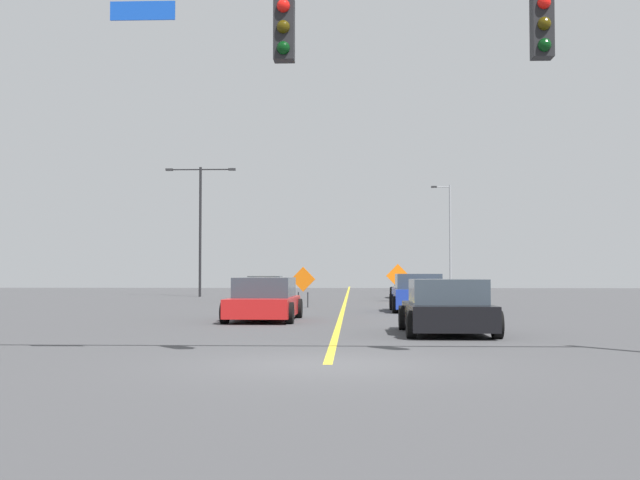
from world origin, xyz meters
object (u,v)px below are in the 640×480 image
at_px(construction_sign_right_lane, 303,282).
at_px(car_orange_mid, 265,289).
at_px(car_red_far, 264,300).
at_px(street_lamp_mid_right, 200,219).
at_px(street_lamp_mid_left, 449,233).
at_px(traffic_signal_assembly, 536,58).
at_px(car_white_approaching, 410,288).
at_px(car_blue_passing, 418,294).
at_px(car_black_distant, 447,309).
at_px(construction_sign_right_shoulder, 398,278).

height_order(construction_sign_right_lane, car_orange_mid, construction_sign_right_lane).
distance_m(construction_sign_right_lane, car_red_far, 9.75).
bearing_deg(car_orange_mid, street_lamp_mid_right, 121.02).
bearing_deg(construction_sign_right_lane, street_lamp_mid_left, 71.84).
xyz_separation_m(traffic_signal_assembly, car_white_approaching, (0.33, 35.22, -4.41)).
xyz_separation_m(street_lamp_mid_left, car_blue_passing, (-5.07, -33.26, -3.92)).
bearing_deg(street_lamp_mid_right, car_orange_mid, -58.98).
height_order(traffic_signal_assembly, car_black_distant, traffic_signal_assembly).
xyz_separation_m(traffic_signal_assembly, street_lamp_mid_right, (-12.57, 37.46, -0.16)).
xyz_separation_m(car_white_approaching, car_red_far, (-6.14, -22.89, 0.02)).
height_order(construction_sign_right_shoulder, car_orange_mid, construction_sign_right_shoulder).
height_order(traffic_signal_assembly, car_red_far, traffic_signal_assembly).
distance_m(construction_sign_right_lane, car_orange_mid, 7.57).
xyz_separation_m(construction_sign_right_lane, car_red_far, (-0.63, -9.72, -0.46)).
bearing_deg(car_white_approaching, construction_sign_right_lane, -112.68).
relative_size(traffic_signal_assembly, street_lamp_mid_left, 1.52).
relative_size(street_lamp_mid_right, construction_sign_right_lane, 4.62).
relative_size(car_blue_passing, car_white_approaching, 0.95).
xyz_separation_m(construction_sign_right_lane, car_blue_passing, (4.66, -3.59, -0.42)).
bearing_deg(construction_sign_right_lane, car_blue_passing, -37.61).
height_order(car_blue_passing, car_orange_mid, car_blue_passing).
bearing_deg(car_white_approaching, car_black_distant, -92.10).
height_order(traffic_signal_assembly, construction_sign_right_shoulder, traffic_signal_assembly).
bearing_deg(street_lamp_mid_right, car_blue_passing, -57.62).
height_order(street_lamp_mid_right, car_orange_mid, street_lamp_mid_right).
xyz_separation_m(street_lamp_mid_right, construction_sign_right_shoulder, (11.89, -7.82, -3.64)).
distance_m(construction_sign_right_lane, car_blue_passing, 5.90).
bearing_deg(car_white_approaching, traffic_signal_assembly, -90.53).
bearing_deg(car_white_approaching, car_orange_mid, -142.83).
distance_m(street_lamp_mid_right, car_blue_passing, 22.89).
xyz_separation_m(street_lamp_mid_left, construction_sign_right_shoulder, (-5.23, -22.08, -3.37)).
relative_size(car_white_approaching, car_orange_mid, 1.07).
bearing_deg(traffic_signal_assembly, car_orange_mid, 104.59).
height_order(street_lamp_mid_right, car_red_far, street_lamp_mid_right).
bearing_deg(street_lamp_mid_right, street_lamp_mid_left, 39.78).
xyz_separation_m(construction_sign_right_shoulder, car_orange_mid, (-6.92, -0.43, -0.61)).
height_order(construction_sign_right_shoulder, car_red_far, construction_sign_right_shoulder).
xyz_separation_m(street_lamp_mid_right, car_orange_mid, (4.96, -8.25, -4.25)).
bearing_deg(street_lamp_mid_right, car_black_distant, -68.86).
height_order(street_lamp_mid_right, street_lamp_mid_left, street_lamp_mid_left).
height_order(street_lamp_mid_right, construction_sign_right_shoulder, street_lamp_mid_right).
xyz_separation_m(street_lamp_mid_right, car_white_approaching, (12.90, -2.24, -4.25)).
height_order(street_lamp_mid_left, construction_sign_right_lane, street_lamp_mid_left).
height_order(traffic_signal_assembly, car_white_approaching, traffic_signal_assembly).
bearing_deg(street_lamp_mid_left, construction_sign_right_lane, -108.16).
height_order(street_lamp_mid_left, car_white_approaching, street_lamp_mid_left).
height_order(street_lamp_mid_right, car_blue_passing, street_lamp_mid_right).
relative_size(street_lamp_mid_right, construction_sign_right_shoulder, 4.14).
xyz_separation_m(car_red_far, car_orange_mid, (-1.79, 16.88, -0.02)).
relative_size(street_lamp_mid_left, car_white_approaching, 2.05).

